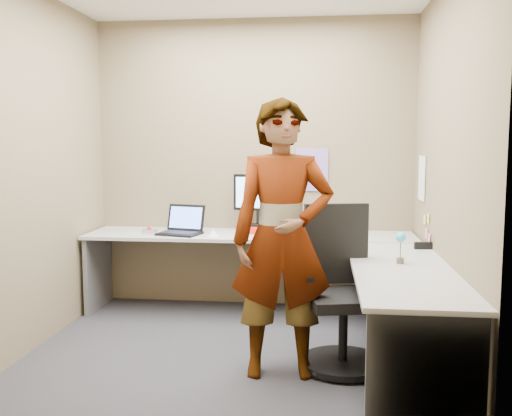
# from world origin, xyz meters

# --- Properties ---
(ground) EXTENTS (3.00, 3.00, 0.00)m
(ground) POSITION_xyz_m (0.00, 0.00, 0.00)
(ground) COLOR #2A292F
(ground) RESTS_ON ground
(wall_back) EXTENTS (3.00, 0.00, 3.00)m
(wall_back) POSITION_xyz_m (0.00, 1.30, 1.35)
(wall_back) COLOR brown
(wall_back) RESTS_ON ground
(wall_right) EXTENTS (0.00, 2.70, 2.70)m
(wall_right) POSITION_xyz_m (1.50, 0.00, 1.35)
(wall_right) COLOR brown
(wall_right) RESTS_ON ground
(wall_left) EXTENTS (0.00, 2.70, 2.70)m
(wall_left) POSITION_xyz_m (-1.50, 0.00, 1.35)
(wall_left) COLOR brown
(wall_left) RESTS_ON ground
(desk) EXTENTS (2.98, 2.58, 0.73)m
(desk) POSITION_xyz_m (0.44, 0.39, 0.59)
(desk) COLOR #ADADAD
(desk) RESTS_ON ground
(paper_ream) EXTENTS (0.35, 0.29, 0.06)m
(paper_ream) POSITION_xyz_m (0.08, 1.05, 0.76)
(paper_ream) COLOR red
(paper_ream) RESTS_ON desk
(monitor) EXTENTS (0.49, 0.19, 0.47)m
(monitor) POSITION_xyz_m (0.08, 1.07, 1.07)
(monitor) COLOR black
(monitor) RESTS_ON paper_ream
(laptop) EXTENTS (0.42, 0.38, 0.26)m
(laptop) POSITION_xyz_m (-0.61, 0.92, 0.80)
(laptop) COLOR black
(laptop) RESTS_ON desk
(trackball_mouse) EXTENTS (0.12, 0.08, 0.07)m
(trackball_mouse) POSITION_xyz_m (-0.90, 0.86, 0.76)
(trackball_mouse) COLOR #B7B7BC
(trackball_mouse) RESTS_ON desk
(origami) EXTENTS (0.10, 0.10, 0.06)m
(origami) POSITION_xyz_m (-0.30, 0.80, 0.76)
(origami) COLOR white
(origami) RESTS_ON desk
(stapler) EXTENTS (0.15, 0.06, 0.05)m
(stapler) POSITION_xyz_m (1.44, 0.39, 0.76)
(stapler) COLOR black
(stapler) RESTS_ON desk
(flower) EXTENTS (0.07, 0.07, 0.22)m
(flower) POSITION_xyz_m (1.18, -0.18, 0.87)
(flower) COLOR brown
(flower) RESTS_ON desk
(calendar_purple) EXTENTS (0.30, 0.01, 0.40)m
(calendar_purple) POSITION_xyz_m (0.55, 1.29, 1.30)
(calendar_purple) COLOR #846BB7
(calendar_purple) RESTS_ON wall_back
(calendar_white) EXTENTS (0.01, 0.28, 0.38)m
(calendar_white) POSITION_xyz_m (1.49, 0.90, 1.25)
(calendar_white) COLOR white
(calendar_white) RESTS_ON wall_right
(sticky_note_a) EXTENTS (0.01, 0.07, 0.07)m
(sticky_note_a) POSITION_xyz_m (1.49, 0.55, 0.95)
(sticky_note_a) COLOR #F2E059
(sticky_note_a) RESTS_ON wall_right
(sticky_note_b) EXTENTS (0.01, 0.07, 0.07)m
(sticky_note_b) POSITION_xyz_m (1.49, 0.60, 0.82)
(sticky_note_b) COLOR pink
(sticky_note_b) RESTS_ON wall_right
(sticky_note_c) EXTENTS (0.01, 0.07, 0.07)m
(sticky_note_c) POSITION_xyz_m (1.49, 0.48, 0.80)
(sticky_note_c) COLOR pink
(sticky_note_c) RESTS_ON wall_right
(sticky_note_d) EXTENTS (0.01, 0.07, 0.07)m
(sticky_note_d) POSITION_xyz_m (1.49, 0.70, 0.92)
(sticky_note_d) COLOR #F2E059
(sticky_note_d) RESTS_ON wall_right
(office_chair) EXTENTS (0.62, 0.59, 1.10)m
(office_chair) POSITION_xyz_m (0.78, -0.19, 0.45)
(office_chair) COLOR black
(office_chair) RESTS_ON ground
(person) EXTENTS (0.72, 0.53, 1.84)m
(person) POSITION_xyz_m (0.39, -0.38, 0.92)
(person) COLOR #999399
(person) RESTS_ON ground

